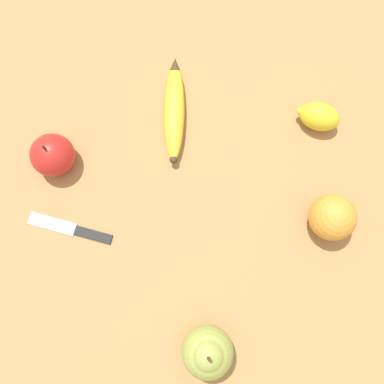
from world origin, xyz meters
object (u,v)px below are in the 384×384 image
Objects in this scene: banana at (174,110)px; paring_knife at (73,229)px; orange at (333,215)px; pear at (208,353)px; apple at (53,155)px; lemon at (319,117)px.

banana is 1.34× the size of paring_knife.
banana is 2.63× the size of orange.
pear is at bearing 145.41° from orange.
paring_knife is at bearing -154.53° from apple.
banana is at bearing 96.55° from lemon.
pear reaches higher than apple.
paring_knife is (-0.24, 0.13, -0.01)m from banana.
banana is 2.51× the size of lemon.
pear is 0.41m from apple.
apple is at bearing 109.24° from lemon.
apple is (-0.13, 0.19, 0.02)m from banana.
lemon is 0.53× the size of paring_knife.
apple reaches higher than orange.
lemon is at bearing -50.25° from paring_knife.
pear reaches higher than paring_knife.
orange is at bearing -72.52° from paring_knife.
banana is at bearing 63.32° from orange.
paring_knife is at bearing 141.57° from banana.
banana is at bearing -56.20° from apple.
pear is 1.22× the size of lemon.
banana reaches higher than paring_knife.
orange is at bearing -92.52° from apple.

